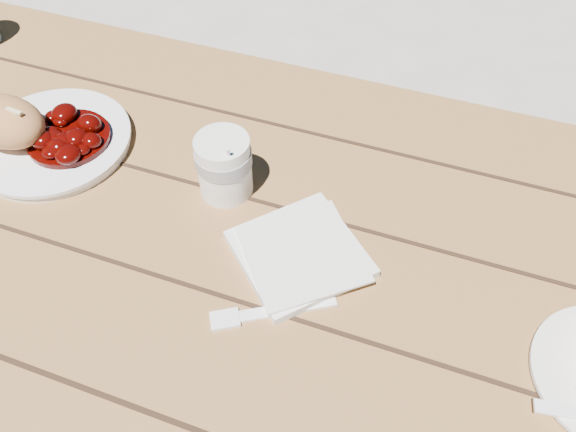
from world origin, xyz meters
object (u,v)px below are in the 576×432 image
(picnic_table, at_px, (273,315))
(bread_roll, at_px, (4,121))
(main_plate, at_px, (53,142))
(coffee_cup, at_px, (224,166))

(picnic_table, xyz_separation_m, bread_roll, (-0.44, 0.06, 0.21))
(picnic_table, bearing_deg, main_plate, 168.38)
(bread_roll, bearing_deg, coffee_cup, 4.59)
(bread_roll, bearing_deg, main_plate, 19.98)
(bread_roll, xyz_separation_m, coffee_cup, (0.34, 0.03, -0.00))
(picnic_table, relative_size, coffee_cup, 21.26)
(picnic_table, bearing_deg, bread_roll, 172.33)
(main_plate, xyz_separation_m, coffee_cup, (0.29, 0.01, 0.04))
(main_plate, bearing_deg, coffee_cup, 1.49)
(picnic_table, relative_size, bread_roll, 14.84)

